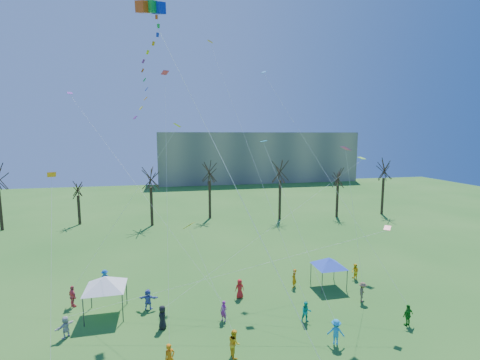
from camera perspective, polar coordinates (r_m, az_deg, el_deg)
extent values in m
cube|color=gray|center=(104.16, 2.98, 3.97)|extent=(60.00, 14.00, 15.00)
cylinder|color=black|center=(61.55, -35.72, -4.10)|extent=(0.44, 0.44, 6.41)
cylinder|color=black|center=(59.38, -25.78, -4.65)|extent=(0.44, 0.44, 4.67)
cylinder|color=black|center=(54.55, -14.86, -4.38)|extent=(0.44, 0.44, 6.14)
cylinder|color=black|center=(57.47, -5.18, -3.37)|extent=(0.44, 0.44, 6.48)
cylinder|color=black|center=(56.96, 6.81, -3.38)|extent=(0.44, 0.44, 6.69)
cylinder|color=black|center=(60.82, 16.25, -3.49)|extent=(0.44, 0.44, 5.54)
cylinder|color=black|center=(65.46, 23.16, -2.55)|extent=(0.44, 0.44, 6.60)
cube|color=#D9410F|center=(27.38, -16.34, 26.51)|extent=(1.04, 1.22, 1.00)
cube|color=#139539|center=(27.35, -15.03, 26.57)|extent=(1.04, 1.22, 1.00)
cube|color=#0F28C6|center=(27.34, -13.72, 26.62)|extent=(1.04, 1.22, 1.00)
cylinder|color=white|center=(20.15, -2.50, 2.35)|extent=(0.02, 0.02, 25.04)
cylinder|color=#3F3F44|center=(29.19, -25.18, -19.76)|extent=(0.08, 0.08, 2.25)
cylinder|color=#3F3F44|center=(28.73, -19.39, -19.91)|extent=(0.08, 0.08, 2.25)
cylinder|color=#3F3F44|center=(31.64, -24.08, -17.48)|extent=(0.08, 0.08, 2.25)
cylinder|color=#3F3F44|center=(31.22, -18.81, -17.56)|extent=(0.08, 0.08, 2.25)
pyramid|color=white|center=(29.49, -22.03, -15.84)|extent=(4.29, 4.29, 0.97)
cylinder|color=#3F3F44|center=(32.33, 13.84, -16.71)|extent=(0.07, 0.07, 1.99)
cylinder|color=#3F3F44|center=(33.40, 17.80, -16.04)|extent=(0.07, 0.07, 1.99)
cylinder|color=#3F3F44|center=(34.37, 12.00, -15.14)|extent=(0.07, 0.07, 1.99)
cylinder|color=#3F3F44|center=(35.38, 15.76, -14.58)|extent=(0.07, 0.07, 1.99)
pyramid|color=blue|center=(33.32, 14.94, -13.35)|extent=(3.79, 3.79, 0.85)
imported|color=orange|center=(23.15, -11.92, -27.63)|extent=(0.78, 0.68, 1.80)
imported|color=yellow|center=(24.00, -0.99, -26.05)|extent=(0.78, 0.95, 1.80)
imported|color=#1A8FD7|center=(25.88, 16.05, -23.65)|extent=(1.33, 1.11, 1.78)
imported|color=#1B7C1B|center=(29.80, 26.75, -19.90)|extent=(1.04, 0.60, 1.66)
imported|color=silver|center=(28.56, -27.63, -21.34)|extent=(1.26, 1.42, 1.56)
imported|color=black|center=(27.25, -13.10, -21.85)|extent=(0.60, 0.89, 1.77)
imported|color=#942588|center=(27.57, -2.81, -21.46)|extent=(0.69, 0.69, 1.61)
imported|color=#0BA38F|center=(27.89, 11.24, -21.22)|extent=(0.87, 0.73, 1.63)
imported|color=brown|center=(31.95, 20.19, -17.52)|extent=(1.20, 1.29, 1.74)
imported|color=#E54C5C|center=(32.51, -26.66, -17.34)|extent=(1.03, 1.12, 1.84)
imported|color=#5766BD|center=(30.05, -15.42, -19.03)|extent=(1.65, 0.80, 1.71)
imported|color=red|center=(30.83, -0.06, -18.05)|extent=(0.88, 0.63, 1.68)
imported|color=orange|center=(33.08, 9.21, -16.20)|extent=(0.75, 0.76, 1.77)
imported|color=yellow|center=(36.12, 19.04, -14.59)|extent=(0.68, 0.83, 1.59)
imported|color=blue|center=(35.13, -22.06, -15.30)|extent=(1.11, 0.67, 1.68)
cube|color=orange|center=(27.18, -29.48, 0.81)|extent=(0.75, 0.80, 0.42)
cylinder|color=white|center=(24.56, -29.53, -12.01)|extent=(0.01, 0.01, 12.34)
cube|color=#EB2759|center=(33.06, -12.69, 17.45)|extent=(0.79, 0.86, 0.30)
cylinder|color=white|center=(26.00, -12.40, -0.48)|extent=(0.01, 0.01, 22.77)
cube|color=yellow|center=(24.45, -8.75, -7.70)|extent=(0.85, 0.82, 0.44)
cylinder|color=white|center=(23.79, -5.11, -16.39)|extent=(0.01, 0.01, 7.68)
cube|color=#1AACC4|center=(31.43, 4.05, 6.64)|extent=(0.63, 0.49, 0.14)
cylinder|color=white|center=(27.47, 9.24, -6.63)|extent=(0.01, 0.01, 16.28)
cube|color=#2481CE|center=(38.56, 4.11, 17.89)|extent=(0.73, 0.73, 0.30)
cylinder|color=white|center=(31.73, 13.90, 1.96)|extent=(0.01, 0.01, 26.13)
cube|color=red|center=(28.38, 23.85, -7.49)|extent=(0.75, 0.75, 0.25)
cylinder|color=white|center=(25.54, -1.11, -15.41)|extent=(0.01, 0.01, 24.52)
cube|color=#8CF038|center=(39.26, 20.05, 3.53)|extent=(0.81, 0.92, 0.22)
cylinder|color=white|center=(31.15, 7.15, -6.74)|extent=(0.01, 0.01, 25.62)
cube|color=purple|center=(40.32, -27.05, 13.08)|extent=(0.69, 0.76, 0.28)
cylinder|color=white|center=(31.74, -17.52, -0.42)|extent=(0.01, 0.01, 26.48)
cube|color=orange|center=(40.85, -5.13, 22.49)|extent=(0.63, 0.53, 0.29)
cylinder|color=white|center=(31.67, 1.54, 5.44)|extent=(0.01, 0.01, 28.94)
cube|color=#DB2494|center=(28.67, 17.60, 5.16)|extent=(0.82, 0.73, 0.33)
cylinder|color=white|center=(29.66, 18.95, -6.40)|extent=(0.01, 0.01, 11.60)
cube|color=yellow|center=(28.56, -10.67, 9.18)|extent=(0.66, 0.60, 0.32)
cylinder|color=white|center=(29.40, -19.07, -4.64)|extent=(0.01, 0.01, 16.04)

